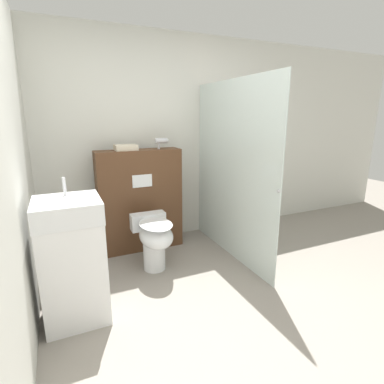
% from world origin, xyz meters
% --- Properties ---
extents(ground_plane, '(12.00, 12.00, 0.00)m').
position_xyz_m(ground_plane, '(0.00, 0.00, 0.00)').
color(ground_plane, gray).
extents(wall_back, '(8.00, 0.06, 2.50)m').
position_xyz_m(wall_back, '(0.00, 1.89, 1.25)').
color(wall_back, silver).
rests_on(wall_back, ground_plane).
extents(partition_panel, '(0.95, 0.27, 1.18)m').
position_xyz_m(partition_panel, '(-0.28, 1.64, 0.59)').
color(partition_panel, '#51331E').
rests_on(partition_panel, ground_plane).
extents(shower_glass, '(0.04, 1.60, 1.91)m').
position_xyz_m(shower_glass, '(0.60, 1.06, 0.96)').
color(shower_glass, silver).
rests_on(shower_glass, ground_plane).
extents(toilet, '(0.36, 0.57, 0.55)m').
position_xyz_m(toilet, '(-0.30, 1.05, 0.35)').
color(toilet, white).
rests_on(toilet, ground_plane).
extents(sink_vanity, '(0.46, 0.46, 1.10)m').
position_xyz_m(sink_vanity, '(-1.08, 0.59, 0.48)').
color(sink_vanity, white).
rests_on(sink_vanity, ground_plane).
extents(hair_drier, '(0.17, 0.06, 0.12)m').
position_xyz_m(hair_drier, '(-0.00, 1.61, 1.27)').
color(hair_drier, '#B7B7BC').
rests_on(hair_drier, partition_panel).
extents(folded_towel, '(0.24, 0.19, 0.06)m').
position_xyz_m(folded_towel, '(-0.41, 1.64, 1.21)').
color(folded_towel, beige).
rests_on(folded_towel, partition_panel).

